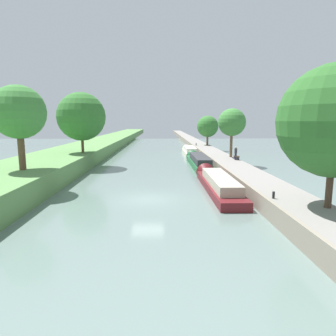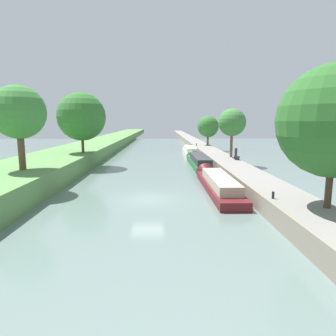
{
  "view_description": "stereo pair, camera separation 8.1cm",
  "coord_description": "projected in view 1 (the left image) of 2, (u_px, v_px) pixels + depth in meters",
  "views": [
    {
      "loc": [
        1.02,
        -22.19,
        6.01
      ],
      "look_at": [
        1.81,
        9.16,
        1.0
      ],
      "focal_mm": 31.48,
      "sensor_mm": 36.0,
      "label": 1
    },
    {
      "loc": [
        1.1,
        -22.2,
        6.01
      ],
      "look_at": [
        1.81,
        9.16,
        1.0
      ],
      "focal_mm": 31.48,
      "sensor_mm": 36.0,
      "label": 2
    }
  ],
  "objects": [
    {
      "name": "person_walking",
      "position": [
        236.0,
        153.0,
        36.74
      ],
      "size": [
        0.34,
        0.34,
        1.66
      ],
      "color": "#282D42",
      "rests_on": "right_towpath"
    },
    {
      "name": "tree_rightbank_midnear",
      "position": [
        232.0,
        123.0,
        39.1
      ],
      "size": [
        3.66,
        3.66,
        6.48
      ],
      "color": "brown",
      "rests_on": "right_towpath"
    },
    {
      "name": "narrowboat_cream",
      "position": [
        189.0,
        151.0,
        54.29
      ],
      "size": [
        2.11,
        11.21,
        2.09
      ],
      "color": "beige",
      "rests_on": "ground_plane"
    },
    {
      "name": "tree_rightbank_near",
      "position": [
        335.0,
        121.0,
        15.84
      ],
      "size": [
        6.13,
        6.13,
        7.87
      ],
      "color": "#4C3828",
      "rests_on": "right_towpath"
    },
    {
      "name": "mooring_bollard_near",
      "position": [
        274.0,
        195.0,
        18.48
      ],
      "size": [
        0.16,
        0.16,
        0.45
      ],
      "color": "black",
      "rests_on": "right_towpath"
    },
    {
      "name": "tree_leftbank_upstream",
      "position": [
        81.0,
        117.0,
        37.68
      ],
      "size": [
        6.15,
        6.15,
        7.72
      ],
      "color": "brown",
      "rests_on": "left_grassy_bank"
    },
    {
      "name": "tree_leftbank_downstream",
      "position": [
        19.0,
        113.0,
        24.23
      ],
      "size": [
        4.42,
        4.42,
        7.03
      ],
      "color": "brown",
      "rests_on": "left_grassy_bank"
    },
    {
      "name": "tree_rightbank_midfar",
      "position": [
        208.0,
        127.0,
        59.35
      ],
      "size": [
        4.27,
        4.27,
        5.88
      ],
      "color": "brown",
      "rests_on": "right_towpath"
    },
    {
      "name": "mooring_bollard_far",
      "position": [
        196.0,
        144.0,
        58.59
      ],
      "size": [
        0.16,
        0.16,
        0.45
      ],
      "color": "black",
      "rests_on": "right_towpath"
    },
    {
      "name": "ground_plane",
      "position": [
        148.0,
        199.0,
        22.83
      ],
      "size": [
        160.0,
        160.0,
        0.0
      ],
      "primitive_type": "plane",
      "color": "slate"
    },
    {
      "name": "park_bench",
      "position": [
        236.0,
        157.0,
        37.2
      ],
      "size": [
        0.44,
        1.5,
        0.47
      ],
      "color": "#333338",
      "rests_on": "right_towpath"
    },
    {
      "name": "right_towpath",
      "position": [
        268.0,
        191.0,
        22.97
      ],
      "size": [
        3.26,
        260.0,
        1.19
      ],
      "color": "gray",
      "rests_on": "ground_plane"
    },
    {
      "name": "narrowboat_maroon",
      "position": [
        217.0,
        182.0,
        26.35
      ],
      "size": [
        2.16,
        13.8,
        2.13
      ],
      "color": "maroon",
      "rests_on": "ground_plane"
    },
    {
      "name": "narrowboat_green",
      "position": [
        198.0,
        161.0,
        40.31
      ],
      "size": [
        2.17,
        14.66,
        2.2
      ],
      "color": "#1E6033",
      "rests_on": "ground_plane"
    },
    {
      "name": "stone_quay",
      "position": [
        246.0,
        191.0,
        22.93
      ],
      "size": [
        0.25,
        260.0,
        1.24
      ],
      "color": "gray",
      "rests_on": "ground_plane"
    }
  ]
}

